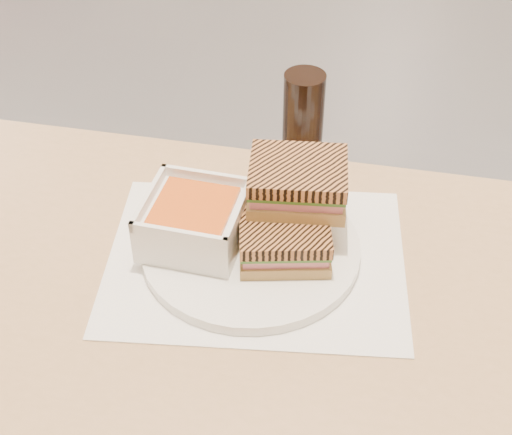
# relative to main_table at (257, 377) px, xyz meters

# --- Properties ---
(main_table) EXTENTS (1.24, 0.78, 0.75)m
(main_table) POSITION_rel_main_table_xyz_m (0.00, 0.00, 0.00)
(main_table) COLOR tan
(main_table) RESTS_ON ground
(tray_liner) EXTENTS (0.41, 0.33, 0.00)m
(tray_liner) POSITION_rel_main_table_xyz_m (-0.02, 0.11, 0.12)
(tray_liner) COLOR white
(tray_liner) RESTS_ON main_table
(plate) EXTENTS (0.29, 0.29, 0.02)m
(plate) POSITION_rel_main_table_xyz_m (-0.02, 0.12, 0.12)
(plate) COLOR white
(plate) RESTS_ON tray_liner
(soup_bowl) EXTENTS (0.14, 0.14, 0.07)m
(soup_bowl) POSITION_rel_main_table_xyz_m (-0.10, 0.12, 0.16)
(soup_bowl) COLOR white
(soup_bowl) RESTS_ON plate
(panini_lower) EXTENTS (0.13, 0.11, 0.05)m
(panini_lower) POSITION_rel_main_table_xyz_m (0.02, 0.10, 0.16)
(panini_lower) COLOR tan
(panini_lower) RESTS_ON plate
(panini_upper) EXTENTS (0.13, 0.11, 0.06)m
(panini_upper) POSITION_rel_main_table_xyz_m (0.03, 0.16, 0.21)
(panini_upper) COLOR tan
(panini_upper) RESTS_ON panini_lower
(cola_glass) EXTENTS (0.06, 0.06, 0.14)m
(cola_glass) POSITION_rel_main_table_xyz_m (0.02, 0.36, 0.18)
(cola_glass) COLOR black
(cola_glass) RESTS_ON main_table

